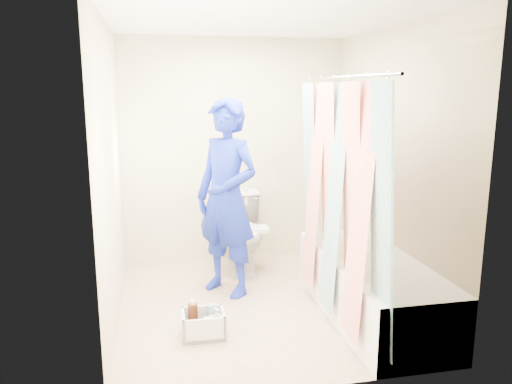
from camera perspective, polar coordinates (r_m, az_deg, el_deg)
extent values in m
plane|color=tan|center=(4.52, 0.45, -12.70)|extent=(2.60, 2.60, 0.00)
cube|color=white|center=(4.15, 0.50, 19.11)|extent=(2.40, 2.60, 0.02)
cube|color=beige|center=(5.43, -2.41, 4.66)|extent=(2.40, 0.02, 2.40)
cube|color=beige|center=(2.93, 5.80, -1.50)|extent=(2.40, 0.02, 2.40)
cube|color=beige|center=(4.09, -16.21, 1.86)|extent=(0.02, 2.60, 2.40)
cube|color=beige|center=(4.57, 15.38, 2.90)|extent=(0.02, 2.60, 2.40)
cube|color=white|center=(4.30, 13.03, -10.70)|extent=(0.70, 1.75, 0.50)
cube|color=silver|center=(4.22, 13.17, -8.06)|extent=(0.58, 1.63, 0.06)
cylinder|color=silver|center=(3.85, 9.64, 12.79)|extent=(0.02, 1.90, 0.02)
cube|color=white|center=(3.94, 9.18, -0.84)|extent=(0.06, 1.75, 1.80)
imported|color=white|center=(5.21, -1.54, -4.64)|extent=(0.49, 0.81, 0.80)
cube|color=silver|center=(5.07, -1.37, -4.30)|extent=(0.50, 0.24, 0.04)
cylinder|color=black|center=(5.32, -2.74, -0.25)|extent=(0.04, 0.04, 0.23)
cylinder|color=gold|center=(5.30, -2.75, 1.10)|extent=(0.06, 0.06, 0.03)
cylinder|color=silver|center=(5.34, -1.15, -0.42)|extent=(0.03, 0.03, 0.19)
imported|color=#112BAA|center=(4.52, -3.36, -0.71)|extent=(0.76, 0.77, 1.79)
cube|color=silver|center=(4.01, -6.01, -15.82)|extent=(0.33, 0.27, 0.03)
cube|color=silver|center=(3.97, -8.29, -14.89)|extent=(0.03, 0.26, 0.19)
cube|color=silver|center=(3.99, -3.79, -14.65)|extent=(0.03, 0.26, 0.19)
cube|color=silver|center=(3.87, -5.88, -15.56)|extent=(0.32, 0.03, 0.19)
cube|color=silver|center=(4.08, -6.17, -14.04)|extent=(0.32, 0.03, 0.19)
cylinder|color=#3C1A0C|center=(3.99, -7.21, -14.00)|extent=(0.08, 0.08, 0.22)
cylinder|color=silver|center=(4.01, -5.15, -13.97)|extent=(0.07, 0.07, 0.19)
cylinder|color=#F7E7C1|center=(3.93, -5.64, -15.04)|extent=(0.05, 0.05, 0.14)
cylinder|color=#3C1A0C|center=(3.93, -7.08, -15.68)|extent=(0.06, 0.06, 0.06)
cylinder|color=gold|center=(3.91, -7.10, -15.17)|extent=(0.07, 0.07, 0.01)
imported|color=silver|center=(3.93, -4.53, -14.47)|extent=(0.12, 0.12, 0.21)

